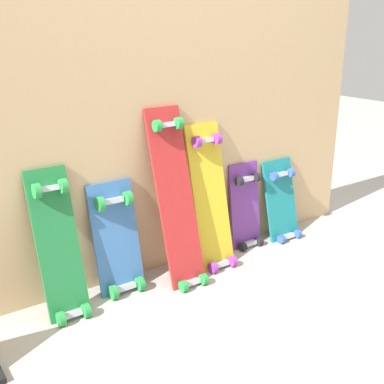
% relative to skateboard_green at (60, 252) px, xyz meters
% --- Properties ---
extents(ground_plane, '(12.00, 12.00, 0.00)m').
position_rel_skateboard_green_xyz_m(ground_plane, '(0.71, 0.07, -0.30)').
color(ground_plane, '#B2AAA0').
extents(plywood_wall_panel, '(2.48, 0.04, 1.66)m').
position_rel_skateboard_green_xyz_m(plywood_wall_panel, '(0.71, 0.14, 0.53)').
color(plywood_wall_panel, tan).
rests_on(plywood_wall_panel, ground).
extents(skateboard_green, '(0.19, 0.26, 0.73)m').
position_rel_skateboard_green_xyz_m(skateboard_green, '(0.00, 0.00, 0.00)').
color(skateboard_green, '#1E7238').
rests_on(skateboard_green, ground).
extents(skateboard_blue, '(0.23, 0.19, 0.60)m').
position_rel_skateboard_green_xyz_m(skateboard_blue, '(0.30, 0.04, -0.06)').
color(skateboard_blue, '#386BAD').
rests_on(skateboard_blue, ground).
extents(skateboard_red, '(0.20, 0.32, 0.94)m').
position_rel_skateboard_green_xyz_m(skateboard_red, '(0.60, -0.03, 0.10)').
color(skateboard_red, '#B22626').
rests_on(skateboard_red, ground).
extents(skateboard_yellow, '(0.21, 0.25, 0.83)m').
position_rel_skateboard_green_xyz_m(skateboard_yellow, '(0.84, 0.01, 0.05)').
color(skateboard_yellow, gold).
rests_on(skateboard_yellow, ground).
extents(skateboard_purple, '(0.21, 0.14, 0.57)m').
position_rel_skateboard_green_xyz_m(skateboard_purple, '(1.14, 0.07, -0.08)').
color(skateboard_purple, '#6B338C').
rests_on(skateboard_purple, ground).
extents(skateboard_teal, '(0.22, 0.19, 0.55)m').
position_rel_skateboard_green_xyz_m(skateboard_teal, '(1.41, 0.03, -0.09)').
color(skateboard_teal, '#197A7F').
rests_on(skateboard_teal, ground).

